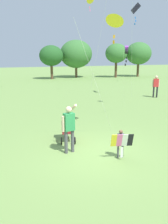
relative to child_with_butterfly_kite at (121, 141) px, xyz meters
The scene contains 11 objects.
ground_plane 1.17m from the child_with_butterfly_kite, 127.76° to the left, with size 120.00×120.00×0.00m, color #75994C.
treeline_distant 27.57m from the child_with_butterfly_kite, 73.89° to the left, with size 30.06×6.00×5.51m.
child_with_butterfly_kite is the anchor object (origin of this frame).
person_adult_flyer 1.85m from the child_with_butterfly_kite, 144.47° to the left, with size 0.55×0.57×1.75m.
stroller 2.50m from the child_with_butterfly_kite, 118.39° to the left, with size 0.68×1.12×1.03m.
kite_adult_black 5.06m from the child_with_butterfly_kite, 68.87° to the left, with size 2.79×2.08×5.00m.
kite_orange_delta 13.06m from the child_with_butterfly_kite, 56.60° to the left, with size 2.30×3.34×7.21m.
kite_green_novelty 8.79m from the child_with_butterfly_kite, 59.15° to the left, with size 2.33×3.60×3.94m.
kite_blue_high 14.80m from the child_with_butterfly_kite, 72.62° to the left, with size 0.71×3.09×7.94m.
distant_kites_cluster 26.24m from the child_with_butterfly_kite, 67.31° to the left, with size 24.15×15.54×4.01m.
person_red_shirt 12.31m from the child_with_butterfly_kite, 47.85° to the left, with size 0.53×0.36×1.76m.
Camera 1 is at (-3.06, -7.16, 3.38)m, focal length 37.45 mm.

